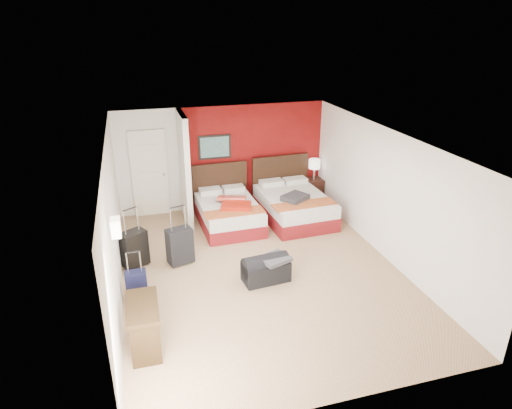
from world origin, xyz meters
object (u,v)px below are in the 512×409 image
object	(u,v)px
bed_left	(229,214)
red_suitcase_open	(234,202)
suitcase_charcoal	(180,247)
desk	(144,327)
suitcase_navy	(137,286)
duffel_bag	(266,270)
nightstand	(313,190)
table_lamp	(314,169)
suitcase_black	(135,250)
bed_right	(294,207)

from	to	relation	value
bed_left	red_suitcase_open	size ratio (longest dim) A/B	2.07
suitcase_charcoal	desk	distance (m)	2.40
suitcase_navy	duffel_bag	xyz separation A→B (m)	(2.24, -0.05, -0.03)
nightstand	red_suitcase_open	bearing A→B (deg)	-159.97
bed_left	nightstand	distance (m)	2.54
desk	table_lamp	bearing A→B (deg)	46.18
bed_left	nightstand	bearing A→B (deg)	17.99
nightstand	suitcase_black	bearing A→B (deg)	-157.10
desk	suitcase_charcoal	bearing A→B (deg)	71.82
desk	suitcase_black	bearing A→B (deg)	92.12
red_suitcase_open	desk	size ratio (longest dim) A/B	0.99
bed_right	suitcase_black	world-z (taller)	suitcase_black
bed_left	bed_right	distance (m)	1.54
red_suitcase_open	suitcase_charcoal	size ratio (longest dim) A/B	1.26
red_suitcase_open	suitcase_black	xyz separation A→B (m)	(-2.20, -1.18, -0.25)
red_suitcase_open	suitcase_navy	distance (m)	3.19
nightstand	duffel_bag	size ratio (longest dim) A/B	0.73
red_suitcase_open	bed_left	bearing A→B (deg)	153.59
bed_right	table_lamp	size ratio (longest dim) A/B	3.87
table_lamp	bed_left	bearing A→B (deg)	-160.49
table_lamp	red_suitcase_open	bearing A→B (deg)	-157.54
bed_right	suitcase_navy	world-z (taller)	bed_right
bed_left	suitcase_navy	size ratio (longest dim) A/B	3.75
bed_left	suitcase_charcoal	xyz separation A→B (m)	(-1.26, -1.40, 0.08)
bed_left	nightstand	world-z (taller)	nightstand
bed_right	nightstand	xyz separation A→B (m)	(0.85, 0.91, 0.00)
bed_left	duffel_bag	world-z (taller)	bed_left
table_lamp	suitcase_charcoal	xyz separation A→B (m)	(-3.66, -2.25, -0.51)
nightstand	desk	xyz separation A→B (m)	(-4.43, -4.52, 0.07)
suitcase_black	suitcase_navy	bearing A→B (deg)	-120.92
nightstand	suitcase_navy	size ratio (longest dim) A/B	1.24
suitcase_navy	desk	bearing A→B (deg)	-86.96
desk	suitcase_navy	bearing A→B (deg)	93.77
nightstand	duffel_bag	xyz separation A→B (m)	(-2.27, -3.28, -0.09)
bed_right	suitcase_charcoal	distance (m)	3.11
bed_right	desk	distance (m)	5.08
bed_left	suitcase_charcoal	world-z (taller)	suitcase_charcoal
bed_left	desk	bearing A→B (deg)	-120.57
bed_left	bed_right	world-z (taller)	bed_right
suitcase_charcoal	nightstand	bearing A→B (deg)	15.31
nightstand	duffel_bag	world-z (taller)	nightstand
suitcase_charcoal	duffel_bag	size ratio (longest dim) A/B	0.85
red_suitcase_open	duffel_bag	distance (m)	2.36
red_suitcase_open	suitcase_navy	size ratio (longest dim) A/B	1.81
duffel_bag	suitcase_navy	bearing A→B (deg)	172.78
bed_right	nightstand	distance (m)	1.25
red_suitcase_open	duffel_bag	bearing A→B (deg)	-70.69
table_lamp	duffel_bag	world-z (taller)	table_lamp
bed_left	red_suitcase_open	world-z (taller)	red_suitcase_open
nightstand	duffel_bag	bearing A→B (deg)	-127.08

